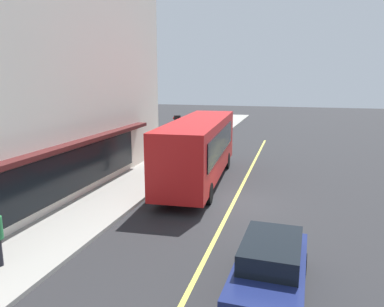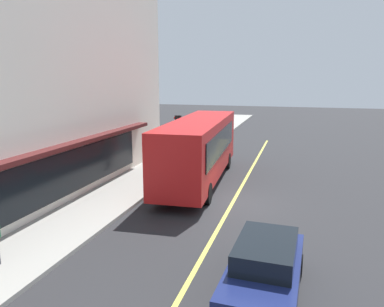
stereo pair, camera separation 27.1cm
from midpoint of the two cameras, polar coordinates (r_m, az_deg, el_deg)
name	(u,v)px [view 1 (the left image)]	position (r m, az deg, el deg)	size (l,w,h in m)	color
ground	(234,202)	(17.69, 6.01, -7.40)	(120.00, 120.00, 0.00)	#28282B
sidewalk	(124,191)	(19.35, -10.86, -5.63)	(80.00, 3.06, 0.15)	#9E9B93
lane_centre_stripe	(234,202)	(17.69, 6.01, -7.39)	(36.00, 0.16, 0.01)	#D8D14C
bus	(199,147)	(20.43, 0.76, 1.02)	(11.25, 3.14, 3.50)	red
traffic_light	(178,128)	(24.09, -2.56, 3.95)	(0.30, 0.52, 3.20)	#2D2D33
car_navy	(270,269)	(10.52, 11.17, -17.02)	(4.37, 2.01, 1.52)	navy
pedestrian_waiting	(156,152)	(22.67, -5.89, 0.20)	(0.34, 0.34, 1.86)	black
pedestrian_by_curb	(184,142)	(26.74, -1.46, 1.77)	(0.34, 0.34, 1.70)	black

